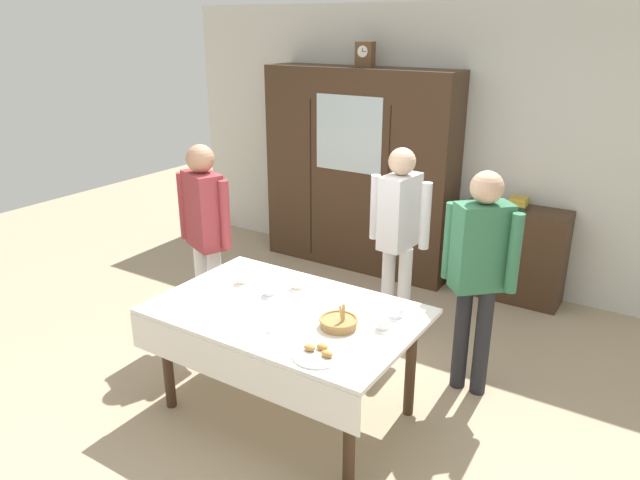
# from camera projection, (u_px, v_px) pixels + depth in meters

# --- Properties ---
(ground_plane) EXTENTS (12.00, 12.00, 0.00)m
(ground_plane) POSITION_uv_depth(u_px,v_px,m) (305.00, 395.00, 4.22)
(ground_plane) COLOR tan
(ground_plane) RESTS_ON ground
(back_wall) EXTENTS (6.40, 0.10, 2.70)m
(back_wall) POSITION_uv_depth(u_px,v_px,m) (453.00, 147.00, 5.84)
(back_wall) COLOR silver
(back_wall) RESTS_ON ground
(dining_table) EXTENTS (1.70, 1.10, 0.77)m
(dining_table) POSITION_uv_depth(u_px,v_px,m) (284.00, 325.00, 3.80)
(dining_table) COLOR #3D2819
(dining_table) RESTS_ON ground
(wall_cabinet) EXTENTS (2.07, 0.46, 2.10)m
(wall_cabinet) POSITION_uv_depth(u_px,v_px,m) (359.00, 171.00, 6.17)
(wall_cabinet) COLOR #3D2819
(wall_cabinet) RESTS_ON ground
(mantel_clock) EXTENTS (0.18, 0.11, 0.24)m
(mantel_clock) POSITION_uv_depth(u_px,v_px,m) (365.00, 54.00, 5.74)
(mantel_clock) COLOR brown
(mantel_clock) RESTS_ON wall_cabinet
(bookshelf_low) EXTENTS (0.95, 0.35, 0.91)m
(bookshelf_low) POSITION_uv_depth(u_px,v_px,m) (513.00, 253.00, 5.58)
(bookshelf_low) COLOR #3D2819
(bookshelf_low) RESTS_ON ground
(book_stack) EXTENTS (0.17, 0.22, 0.10)m
(book_stack) POSITION_uv_depth(u_px,v_px,m) (519.00, 202.00, 5.40)
(book_stack) COLOR #3D754C
(book_stack) RESTS_ON bookshelf_low
(tea_cup_back_edge) EXTENTS (0.13, 0.13, 0.06)m
(tea_cup_back_edge) POSITION_uv_depth(u_px,v_px,m) (269.00, 292.00, 3.97)
(tea_cup_back_edge) COLOR white
(tea_cup_back_edge) RESTS_ON dining_table
(tea_cup_far_right) EXTENTS (0.13, 0.13, 0.06)m
(tea_cup_far_right) POSITION_uv_depth(u_px,v_px,m) (242.00, 280.00, 4.15)
(tea_cup_far_right) COLOR white
(tea_cup_far_right) RESTS_ON dining_table
(tea_cup_near_left) EXTENTS (0.13, 0.13, 0.06)m
(tea_cup_near_left) POSITION_uv_depth(u_px,v_px,m) (396.00, 314.00, 3.67)
(tea_cup_near_left) COLOR white
(tea_cup_near_left) RESTS_ON dining_table
(tea_cup_far_left) EXTENTS (0.13, 0.13, 0.06)m
(tea_cup_far_left) POSITION_uv_depth(u_px,v_px,m) (298.00, 285.00, 4.07)
(tea_cup_far_left) COLOR white
(tea_cup_far_left) RESTS_ON dining_table
(tea_cup_mid_right) EXTENTS (0.13, 0.13, 0.06)m
(tea_cup_mid_right) POSITION_uv_depth(u_px,v_px,m) (383.00, 325.00, 3.53)
(tea_cup_mid_right) COLOR white
(tea_cup_mid_right) RESTS_ON dining_table
(bread_basket) EXTENTS (0.24, 0.24, 0.16)m
(bread_basket) POSITION_uv_depth(u_px,v_px,m) (339.00, 322.00, 3.55)
(bread_basket) COLOR #9E7542
(bread_basket) RESTS_ON dining_table
(pastry_plate) EXTENTS (0.28, 0.28, 0.05)m
(pastry_plate) POSITION_uv_depth(u_px,v_px,m) (318.00, 354.00, 3.25)
(pastry_plate) COLOR white
(pastry_plate) RESTS_ON dining_table
(spoon_near_right) EXTENTS (0.12, 0.02, 0.01)m
(spoon_near_right) POSITION_uv_depth(u_px,v_px,m) (266.00, 332.00, 3.50)
(spoon_near_right) COLOR silver
(spoon_near_right) RESTS_ON dining_table
(spoon_mid_right) EXTENTS (0.12, 0.02, 0.01)m
(spoon_mid_right) POSITION_uv_depth(u_px,v_px,m) (318.00, 315.00, 3.70)
(spoon_mid_right) COLOR silver
(spoon_mid_right) RESTS_ON dining_table
(spoon_near_left) EXTENTS (0.12, 0.02, 0.01)m
(spoon_near_left) POSITION_uv_depth(u_px,v_px,m) (233.00, 320.00, 3.64)
(spoon_near_left) COLOR silver
(spoon_near_left) RESTS_ON dining_table
(person_beside_shelf) EXTENTS (0.52, 0.33, 1.64)m
(person_beside_shelf) POSITION_uv_depth(u_px,v_px,m) (205.00, 224.00, 4.68)
(person_beside_shelf) COLOR silver
(person_beside_shelf) RESTS_ON ground
(person_by_cabinet) EXTENTS (0.52, 0.39, 1.62)m
(person_by_cabinet) POSITION_uv_depth(u_px,v_px,m) (479.00, 263.00, 3.95)
(person_by_cabinet) COLOR #232328
(person_by_cabinet) RESTS_ON ground
(person_behind_table_right) EXTENTS (0.52, 0.38, 1.60)m
(person_behind_table_right) POSITION_uv_depth(u_px,v_px,m) (399.00, 226.00, 4.73)
(person_behind_table_right) COLOR silver
(person_behind_table_right) RESTS_ON ground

